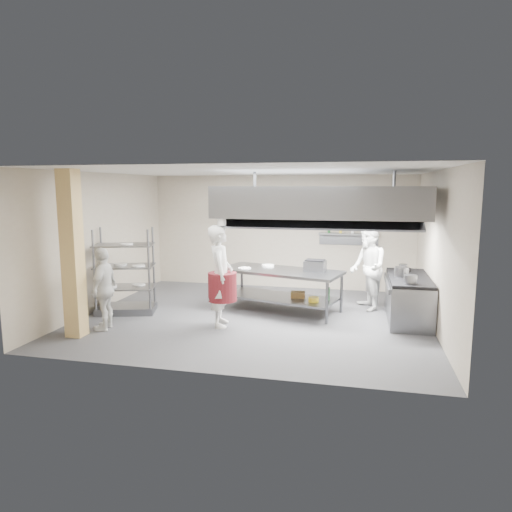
% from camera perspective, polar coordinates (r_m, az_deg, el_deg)
% --- Properties ---
extents(floor, '(7.00, 7.00, 0.00)m').
position_cam_1_polar(floor, '(9.61, -0.11, -7.62)').
color(floor, '#353538').
rests_on(floor, ground).
extents(ceiling, '(7.00, 7.00, 0.00)m').
position_cam_1_polar(ceiling, '(9.23, -0.12, 10.57)').
color(ceiling, silver).
rests_on(ceiling, wall_back).
extents(wall_back, '(7.00, 0.00, 7.00)m').
position_cam_1_polar(wall_back, '(12.22, 3.05, 3.03)').
color(wall_back, tan).
rests_on(wall_back, ground).
extents(wall_left, '(0.00, 6.00, 6.00)m').
position_cam_1_polar(wall_left, '(10.64, -18.82, 1.75)').
color(wall_left, tan).
rests_on(wall_left, ground).
extents(wall_right, '(0.00, 6.00, 6.00)m').
position_cam_1_polar(wall_right, '(9.18, 21.70, 0.58)').
color(wall_right, tan).
rests_on(wall_right, ground).
extents(column, '(0.30, 0.30, 3.00)m').
position_cam_1_polar(column, '(8.74, -21.96, 0.19)').
color(column, '#DDB871').
rests_on(column, floor).
extents(exhaust_hood, '(4.00, 2.50, 0.60)m').
position_cam_1_polar(exhaust_hood, '(9.42, 8.22, 6.79)').
color(exhaust_hood, gray).
rests_on(exhaust_hood, ceiling).
extents(hood_strip_a, '(1.60, 0.12, 0.04)m').
position_cam_1_polar(hood_strip_a, '(9.56, 2.77, 4.97)').
color(hood_strip_a, white).
rests_on(hood_strip_a, exhaust_hood).
extents(hood_strip_b, '(1.60, 0.12, 0.04)m').
position_cam_1_polar(hood_strip_b, '(9.41, 13.67, 4.68)').
color(hood_strip_b, white).
rests_on(hood_strip_b, exhaust_hood).
extents(wall_shelf, '(1.50, 0.28, 0.04)m').
position_cam_1_polar(wall_shelf, '(11.89, 11.50, 2.72)').
color(wall_shelf, gray).
rests_on(wall_shelf, wall_back).
extents(island, '(2.82, 1.74, 0.91)m').
position_cam_1_polar(island, '(9.99, 3.04, -4.30)').
color(island, slate).
rests_on(island, floor).
extents(island_worktop, '(2.82, 1.74, 0.06)m').
position_cam_1_polar(island_worktop, '(9.91, 3.06, -1.90)').
color(island_worktop, gray).
rests_on(island_worktop, island).
extents(island_undershelf, '(2.59, 1.58, 0.04)m').
position_cam_1_polar(island_undershelf, '(10.03, 3.03, -5.16)').
color(island_undershelf, slate).
rests_on(island_undershelf, island).
extents(pass_rack, '(1.37, 1.03, 1.82)m').
position_cam_1_polar(pass_rack, '(10.15, -16.06, -1.79)').
color(pass_rack, slate).
rests_on(pass_rack, floor).
extents(cooking_range, '(0.80, 2.00, 0.84)m').
position_cam_1_polar(cooking_range, '(9.81, 18.48, -5.19)').
color(cooking_range, gray).
rests_on(cooking_range, floor).
extents(range_top, '(0.78, 1.96, 0.06)m').
position_cam_1_polar(range_top, '(9.71, 18.61, -2.61)').
color(range_top, black).
rests_on(range_top, cooking_range).
extents(chef_head, '(0.63, 0.81, 1.97)m').
position_cam_1_polar(chef_head, '(8.83, -4.47, -2.50)').
color(chef_head, silver).
rests_on(chef_head, floor).
extents(chef_line, '(0.94, 1.07, 1.88)m').
position_cam_1_polar(chef_line, '(10.27, 13.80, -1.44)').
color(chef_line, silver).
rests_on(chef_line, floor).
extents(chef_plating, '(0.51, 0.97, 1.57)m').
position_cam_1_polar(chef_plating, '(9.09, -18.45, -3.89)').
color(chef_plating, silver).
rests_on(chef_plating, floor).
extents(griddle, '(0.48, 0.39, 0.22)m').
position_cam_1_polar(griddle, '(9.83, 7.39, -1.22)').
color(griddle, slate).
rests_on(griddle, island_worktop).
extents(wicker_basket, '(0.32, 0.23, 0.13)m').
position_cam_1_polar(wicker_basket, '(9.93, 5.26, -4.82)').
color(wicker_basket, olive).
rests_on(wicker_basket, island_undershelf).
extents(stockpot, '(0.28, 0.28, 0.19)m').
position_cam_1_polar(stockpot, '(9.63, 17.72, -1.90)').
color(stockpot, slate).
rests_on(stockpot, range_top).
extents(plate_stack, '(0.28, 0.28, 0.05)m').
position_cam_1_polar(plate_stack, '(10.21, -15.98, -3.60)').
color(plate_stack, white).
rests_on(plate_stack, pass_rack).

